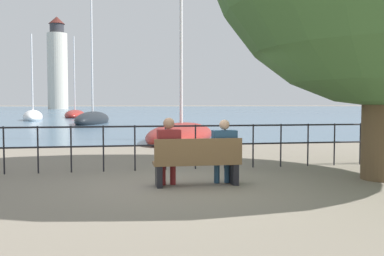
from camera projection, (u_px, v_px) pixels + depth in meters
name	position (u px, v px, depth m)	size (l,w,h in m)	color
ground_plane	(197.00, 185.00, 8.07)	(1000.00, 1000.00, 0.00)	gray
harbor_water	(118.00, 108.00, 163.44)	(600.00, 300.00, 0.01)	slate
park_bench	(197.00, 163.00, 7.98)	(1.64, 0.45, 0.90)	brown
seated_person_left	(169.00, 149.00, 7.95)	(0.43, 0.35, 1.28)	maroon
seated_person_right	(224.00, 149.00, 8.14)	(0.45, 0.35, 1.24)	navy
promenade_railing	(181.00, 140.00, 9.99)	(13.50, 0.04, 1.05)	black
sailboat_1	(33.00, 117.00, 40.98)	(2.58, 6.68, 8.64)	white
sailboat_2	(75.00, 115.00, 49.90)	(2.52, 8.56, 9.76)	maroon
sailboat_3	(181.00, 134.00, 18.24)	(4.74, 7.44, 11.30)	maroon
sailboat_4	(93.00, 119.00, 33.94)	(3.45, 7.73, 12.75)	black
harbor_lighthouse	(58.00, 66.00, 132.91)	(6.13, 6.13, 28.63)	beige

